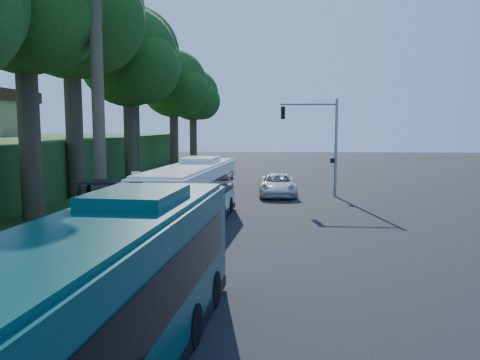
# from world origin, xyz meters

# --- Properties ---
(ground) EXTENTS (140.00, 140.00, 0.00)m
(ground) POSITION_xyz_m (0.00, 0.00, 0.00)
(ground) COLOR black
(ground) RESTS_ON ground
(sidewalk) EXTENTS (4.50, 70.00, 0.12)m
(sidewalk) POSITION_xyz_m (-7.30, 0.00, 0.06)
(sidewalk) COLOR gray
(sidewalk) RESTS_ON ground
(red_curb) EXTENTS (0.25, 30.00, 0.13)m
(red_curb) POSITION_xyz_m (-5.00, -4.00, 0.07)
(red_curb) COLOR maroon
(red_curb) RESTS_ON ground
(grass_verge) EXTENTS (8.00, 70.00, 0.06)m
(grass_verge) POSITION_xyz_m (-13.00, 5.00, 0.03)
(grass_verge) COLOR #234719
(grass_verge) RESTS_ON ground
(bus_shelter) EXTENTS (3.20, 1.51, 2.55)m
(bus_shelter) POSITION_xyz_m (-7.26, -2.86, 1.81)
(bus_shelter) COLOR black
(bus_shelter) RESTS_ON ground
(stop_sign_pole) EXTENTS (0.35, 0.06, 3.17)m
(stop_sign_pole) POSITION_xyz_m (-5.40, -5.00, 2.08)
(stop_sign_pole) COLOR gray
(stop_sign_pole) RESTS_ON ground
(traffic_signal_pole) EXTENTS (4.10, 0.30, 7.00)m
(traffic_signal_pole) POSITION_xyz_m (3.78, 10.00, 4.42)
(traffic_signal_pole) COLOR gray
(traffic_signal_pole) RESTS_ON ground
(tree_0) EXTENTS (8.40, 8.00, 15.70)m
(tree_0) POSITION_xyz_m (-12.40, -0.02, 11.20)
(tree_0) COLOR #382B1E
(tree_0) RESTS_ON ground
(tree_1) EXTENTS (10.50, 10.00, 18.26)m
(tree_1) POSITION_xyz_m (-13.37, 7.98, 12.73)
(tree_1) COLOR #382B1E
(tree_1) RESTS_ON ground
(tree_2) EXTENTS (8.82, 8.40, 15.12)m
(tree_2) POSITION_xyz_m (-11.89, 15.98, 10.48)
(tree_2) COLOR #382B1E
(tree_2) RESTS_ON ground
(tree_3) EXTENTS (10.08, 9.60, 17.28)m
(tree_3) POSITION_xyz_m (-13.88, 23.98, 11.98)
(tree_3) COLOR #382B1E
(tree_3) RESTS_ON ground
(tree_4) EXTENTS (8.40, 8.00, 14.14)m
(tree_4) POSITION_xyz_m (-11.40, 31.98, 9.73)
(tree_4) COLOR #382B1E
(tree_4) RESTS_ON ground
(tree_5) EXTENTS (7.35, 7.00, 12.86)m
(tree_5) POSITION_xyz_m (-10.41, 39.99, 8.96)
(tree_5) COLOR #382B1E
(tree_5) RESTS_ON ground
(white_bus) EXTENTS (3.46, 11.59, 3.40)m
(white_bus) POSITION_xyz_m (-3.72, -1.09, 1.66)
(white_bus) COLOR silver
(white_bus) RESTS_ON ground
(teal_bus) EXTENTS (3.49, 12.30, 3.62)m
(teal_bus) POSITION_xyz_m (-2.94, -15.67, 1.77)
(teal_bus) COLOR #0B3D3D
(teal_bus) RESTS_ON ground
(pickup) EXTENTS (2.68, 5.72, 1.58)m
(pickup) POSITION_xyz_m (0.67, 10.20, 0.79)
(pickup) COLOR silver
(pickup) RESTS_ON ground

